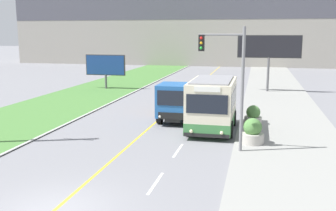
# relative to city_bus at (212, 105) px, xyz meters

# --- Properties ---
(ground_plane) EXTENTS (300.00, 300.00, 0.00)m
(ground_plane) POSITION_rel_city_bus_xyz_m (-3.96, -12.30, -1.63)
(ground_plane) COLOR slate
(lane_marking_centre) EXTENTS (2.88, 140.00, 0.01)m
(lane_marking_centre) POSITION_rel_city_bus_xyz_m (-3.67, -11.24, -1.62)
(lane_marking_centre) COLOR gold
(lane_marking_centre) RESTS_ON ground_plane
(apartment_block_background) EXTENTS (80.00, 8.04, 23.69)m
(apartment_block_background) POSITION_rel_city_bus_xyz_m (-3.96, 50.81, 10.22)
(apartment_block_background) COLOR gray
(apartment_block_background) RESTS_ON ground_plane
(city_bus) EXTENTS (2.74, 5.36, 3.22)m
(city_bus) POSITION_rel_city_bus_xyz_m (0.00, 0.00, 0.00)
(city_bus) COLOR beige
(city_bus) RESTS_ON ground_plane
(dump_truck) EXTENTS (2.43, 6.90, 2.66)m
(dump_truck) POSITION_rel_city_bus_xyz_m (-2.53, 2.28, -0.30)
(dump_truck) COLOR black
(dump_truck) RESTS_ON ground_plane
(traffic_light_mast) EXTENTS (2.28, 0.32, 6.28)m
(traffic_light_mast) POSITION_rel_city_bus_xyz_m (1.31, -4.12, 2.35)
(traffic_light_mast) COLOR slate
(traffic_light_mast) RESTS_ON ground_plane
(billboard_large) EXTENTS (6.30, 0.24, 5.74)m
(billboard_large) POSITION_rel_city_bus_xyz_m (3.69, 17.45, 2.80)
(billboard_large) COLOR #59595B
(billboard_large) RESTS_ON ground_plane
(billboard_small) EXTENTS (4.39, 0.24, 3.67)m
(billboard_small) POSITION_rel_city_bus_xyz_m (-13.28, 15.95, 0.87)
(billboard_small) COLOR #59595B
(billboard_small) RESTS_ON ground_plane
(planter_round_near) EXTENTS (1.23, 1.23, 1.39)m
(planter_round_near) POSITION_rel_city_bus_xyz_m (2.49, -2.55, -0.94)
(planter_round_near) COLOR #B7B2A8
(planter_round_near) RESTS_ON sidewalk_right
(planter_round_second) EXTENTS (1.13, 1.13, 1.25)m
(planter_round_second) POSITION_rel_city_bus_xyz_m (2.46, 2.05, -1.00)
(planter_round_second) COLOR #B7B2A8
(planter_round_second) RESTS_ON sidewalk_right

